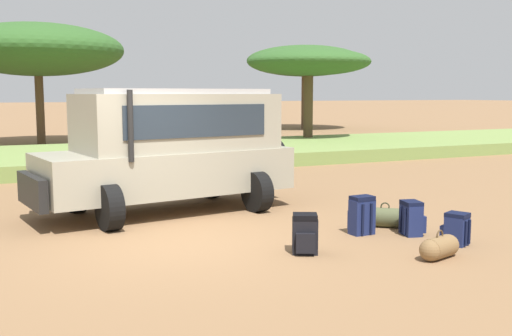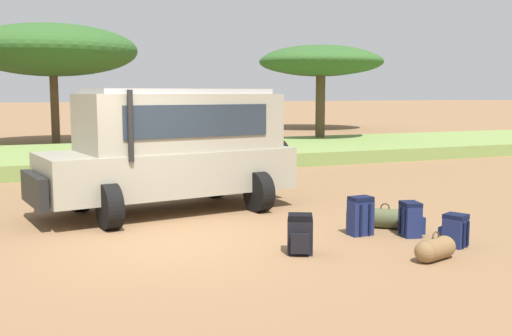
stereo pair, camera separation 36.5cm
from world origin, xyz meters
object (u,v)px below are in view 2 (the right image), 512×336
(backpack_beside_front_wheel, at_px, (455,231))
(backpack_near_rear_wheel, at_px, (411,220))
(duffel_bag_soft_canvas, at_px, (435,249))
(acacia_tree_left_mid, at_px, (52,51))
(safari_vehicle, at_px, (173,147))
(backpack_outermost, at_px, (300,235))
(acacia_tree_centre_back, at_px, (321,63))
(acacia_tree_right_mid, at_px, (320,61))
(duffel_bag_low_black_case, at_px, (385,218))
(backpack_cluster_center, at_px, (360,216))

(backpack_beside_front_wheel, relative_size, backpack_near_rear_wheel, 0.89)
(duffel_bag_soft_canvas, distance_m, acacia_tree_left_mid, 23.27)
(safari_vehicle, distance_m, backpack_outermost, 4.13)
(acacia_tree_centre_back, bearing_deg, backpack_beside_front_wheel, -112.03)
(duffel_bag_soft_canvas, height_order, acacia_tree_right_mid, acacia_tree_right_mid)
(safari_vehicle, height_order, backpack_near_rear_wheel, safari_vehicle)
(duffel_bag_low_black_case, distance_m, duffel_bag_soft_canvas, 2.06)
(backpack_beside_front_wheel, height_order, duffel_bag_low_black_case, backpack_beside_front_wheel)
(backpack_cluster_center, distance_m, duffel_bag_low_black_case, 0.76)
(backpack_near_rear_wheel, xyz_separation_m, acacia_tree_centre_back, (6.63, 15.07, 3.39))
(duffel_bag_low_black_case, bearing_deg, acacia_tree_centre_back, 65.15)
(acacia_tree_centre_back, bearing_deg, backpack_outermost, -119.90)
(duffel_bag_low_black_case, bearing_deg, acacia_tree_left_mid, 100.57)
(duffel_bag_low_black_case, relative_size, acacia_tree_centre_back, 0.15)
(backpack_cluster_center, height_order, duffel_bag_soft_canvas, backpack_cluster_center)
(backpack_outermost, distance_m, duffel_bag_soft_canvas, 1.93)
(backpack_cluster_center, relative_size, acacia_tree_centre_back, 0.12)
(duffel_bag_low_black_case, distance_m, acacia_tree_centre_back, 16.24)
(safari_vehicle, bearing_deg, acacia_tree_centre_back, 49.77)
(duffel_bag_soft_canvas, bearing_deg, backpack_beside_front_wheel, 32.59)
(backpack_near_rear_wheel, bearing_deg, acacia_tree_right_mid, 64.00)
(acacia_tree_centre_back, bearing_deg, backpack_near_rear_wheel, -113.74)
(acacia_tree_centre_back, bearing_deg, acacia_tree_left_mid, 149.17)
(backpack_beside_front_wheel, bearing_deg, acacia_tree_left_mid, 100.46)
(backpack_outermost, xyz_separation_m, acacia_tree_centre_back, (8.82, 15.34, 3.38))
(duffel_bag_low_black_case, height_order, duffel_bag_soft_canvas, duffel_bag_low_black_case)
(duffel_bag_soft_canvas, xyz_separation_m, acacia_tree_left_mid, (-3.32, 22.66, 4.14))
(backpack_beside_front_wheel, height_order, backpack_near_rear_wheel, backpack_near_rear_wheel)
(backpack_beside_front_wheel, xyz_separation_m, backpack_outermost, (-2.39, 0.55, 0.04))
(safari_vehicle, xyz_separation_m, acacia_tree_left_mid, (-0.86, 17.70, 3.01))
(duffel_bag_soft_canvas, bearing_deg, acacia_tree_centre_back, 66.26)
(backpack_outermost, relative_size, acacia_tree_centre_back, 0.11)
(backpack_near_rear_wheel, distance_m, acacia_tree_centre_back, 16.81)
(backpack_cluster_center, distance_m, duffel_bag_soft_canvas, 1.73)
(backpack_near_rear_wheel, distance_m, acacia_tree_left_mid, 22.07)
(backpack_near_rear_wheel, relative_size, duffel_bag_low_black_case, 0.72)
(safari_vehicle, bearing_deg, backpack_beside_front_wheel, -54.07)
(backpack_beside_front_wheel, relative_size, backpack_cluster_center, 0.78)
(safari_vehicle, height_order, acacia_tree_centre_back, acacia_tree_centre_back)
(duffel_bag_low_black_case, distance_m, acacia_tree_right_mid, 29.87)
(backpack_near_rear_wheel, height_order, duffel_bag_soft_canvas, backpack_near_rear_wheel)
(duffel_bag_soft_canvas, bearing_deg, duffel_bag_low_black_case, 74.83)
(acacia_tree_right_mid, bearing_deg, safari_vehicle, -124.73)
(acacia_tree_left_mid, height_order, acacia_tree_centre_back, acacia_tree_left_mid)
(safari_vehicle, relative_size, acacia_tree_left_mid, 0.69)
(backpack_beside_front_wheel, relative_size, acacia_tree_left_mid, 0.06)
(backpack_beside_front_wheel, xyz_separation_m, backpack_near_rear_wheel, (-0.20, 0.82, 0.03))
(duffel_bag_soft_canvas, height_order, acacia_tree_centre_back, acacia_tree_centre_back)
(safari_vehicle, xyz_separation_m, backpack_cluster_center, (2.31, -3.24, -0.98))
(backpack_near_rear_wheel, bearing_deg, acacia_tree_left_mid, 100.33)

